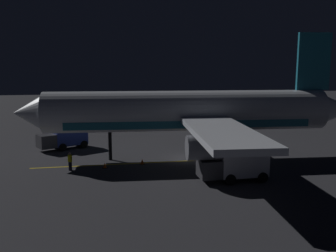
{
  "coord_description": "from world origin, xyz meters",
  "views": [
    {
      "loc": [
        -37.45,
        8.7,
        9.81
      ],
      "look_at": [
        0.0,
        2.0,
        3.5
      ],
      "focal_mm": 39.65,
      "sensor_mm": 36.0,
      "label": 1
    }
  ],
  "objects_px": {
    "airliner": "(193,112)",
    "traffic_cone_near_left": "(105,165)",
    "traffic_cone_near_right": "(142,162)",
    "ground_crew_worker": "(70,161)",
    "baggage_truck": "(65,138)",
    "catering_truck": "(236,166)"
  },
  "relations": [
    {
      "from": "catering_truck",
      "to": "ground_crew_worker",
      "type": "bearing_deg",
      "value": 68.34
    },
    {
      "from": "airliner",
      "to": "traffic_cone_near_right",
      "type": "distance_m",
      "value": 7.39
    },
    {
      "from": "baggage_truck",
      "to": "ground_crew_worker",
      "type": "distance_m",
      "value": 9.57
    },
    {
      "from": "ground_crew_worker",
      "to": "catering_truck",
      "type": "bearing_deg",
      "value": -111.66
    },
    {
      "from": "ground_crew_worker",
      "to": "traffic_cone_near_right",
      "type": "distance_m",
      "value": 6.98
    },
    {
      "from": "traffic_cone_near_left",
      "to": "catering_truck",
      "type": "bearing_deg",
      "value": -118.31
    },
    {
      "from": "baggage_truck",
      "to": "traffic_cone_near_right",
      "type": "distance_m",
      "value": 11.84
    },
    {
      "from": "baggage_truck",
      "to": "traffic_cone_near_left",
      "type": "bearing_deg",
      "value": -153.81
    },
    {
      "from": "traffic_cone_near_left",
      "to": "airliner",
      "type": "bearing_deg",
      "value": -75.45
    },
    {
      "from": "airliner",
      "to": "baggage_truck",
      "type": "xyz_separation_m",
      "value": [
        6.8,
        13.72,
        -3.59
      ]
    },
    {
      "from": "airliner",
      "to": "traffic_cone_near_right",
      "type": "height_order",
      "value": "airliner"
    },
    {
      "from": "baggage_truck",
      "to": "airliner",
      "type": "bearing_deg",
      "value": -116.36
    },
    {
      "from": "baggage_truck",
      "to": "traffic_cone_near_right",
      "type": "bearing_deg",
      "value": -135.95
    },
    {
      "from": "baggage_truck",
      "to": "traffic_cone_near_left",
      "type": "xyz_separation_m",
      "value": [
        -9.19,
        -4.52,
        -1.03
      ]
    },
    {
      "from": "ground_crew_worker",
      "to": "traffic_cone_near_right",
      "type": "xyz_separation_m",
      "value": [
        0.99,
        -6.88,
        -0.64
      ]
    },
    {
      "from": "airliner",
      "to": "traffic_cone_near_left",
      "type": "relative_size",
      "value": 66.64
    },
    {
      "from": "airliner",
      "to": "baggage_truck",
      "type": "height_order",
      "value": "airliner"
    },
    {
      "from": "traffic_cone_near_right",
      "to": "ground_crew_worker",
      "type": "bearing_deg",
      "value": 98.22
    },
    {
      "from": "ground_crew_worker",
      "to": "traffic_cone_near_left",
      "type": "height_order",
      "value": "ground_crew_worker"
    },
    {
      "from": "ground_crew_worker",
      "to": "traffic_cone_near_left",
      "type": "bearing_deg",
      "value": -84.95
    },
    {
      "from": "traffic_cone_near_right",
      "to": "airliner",
      "type": "bearing_deg",
      "value": -73.09
    },
    {
      "from": "catering_truck",
      "to": "traffic_cone_near_left",
      "type": "relative_size",
      "value": 10.75
    }
  ]
}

